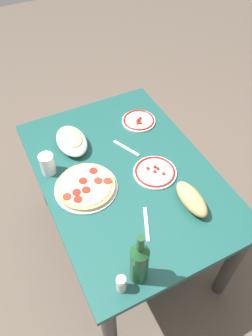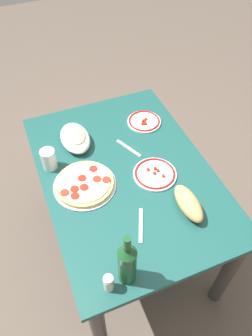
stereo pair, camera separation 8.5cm
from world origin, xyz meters
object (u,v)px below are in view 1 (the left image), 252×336
at_px(pepperoni_pizza, 86,186).
at_px(dining_table, 126,187).
at_px(side_plate_far, 139,120).
at_px(bread_loaf, 192,199).
at_px(spice_shaker, 121,284).
at_px(wine_bottle, 139,262).
at_px(side_plate_near, 155,172).
at_px(water_glass, 47,164).
at_px(baked_pasta_dish, 71,140).

bearing_deg(pepperoni_pizza, dining_table, 91.50).
bearing_deg(side_plate_far, bread_loaf, -5.43).
bearing_deg(spice_shaker, wine_bottle, 99.95).
relative_size(dining_table, spice_shaker, 13.42).
height_order(wine_bottle, bread_loaf, wine_bottle).
relative_size(side_plate_near, side_plate_far, 1.12).
bearing_deg(spice_shaker, water_glass, -174.62).
height_order(pepperoni_pizza, bread_loaf, bread_loaf).
height_order(pepperoni_pizza, side_plate_far, pepperoni_pizza).
distance_m(dining_table, wine_bottle, 0.59).
bearing_deg(water_glass, dining_table, 62.77).
height_order(dining_table, bread_loaf, bread_loaf).
bearing_deg(side_plate_far, side_plate_near, -16.29).
xyz_separation_m(baked_pasta_dish, water_glass, (0.12, -0.17, 0.01)).
height_order(pepperoni_pizza, wine_bottle, wine_bottle).
xyz_separation_m(pepperoni_pizza, side_plate_near, (0.06, 0.34, -0.01)).
bearing_deg(side_plate_near, spice_shaker, -42.27).
relative_size(pepperoni_pizza, water_glass, 2.73).
bearing_deg(water_glass, baked_pasta_dish, 125.58).
relative_size(dining_table, pepperoni_pizza, 3.88).
relative_size(baked_pasta_dish, side_plate_far, 1.26).
bearing_deg(water_glass, wine_bottle, 12.13).
bearing_deg(pepperoni_pizza, spice_shaker, -6.74).
distance_m(wine_bottle, side_plate_near, 0.54).
xyz_separation_m(pepperoni_pizza, spice_shaker, (0.50, -0.06, 0.03)).
bearing_deg(wine_bottle, water_glass, -167.87).
distance_m(wine_bottle, spice_shaker, 0.11).
distance_m(baked_pasta_dish, bread_loaf, 0.69).
xyz_separation_m(side_plate_near, side_plate_far, (-0.38, 0.11, 0.00)).
xyz_separation_m(dining_table, water_glass, (-0.17, -0.34, 0.18)).
bearing_deg(pepperoni_pizza, water_glass, -145.45).
xyz_separation_m(water_glass, side_plate_far, (-0.13, 0.57, -0.05)).
relative_size(baked_pasta_dish, bread_loaf, 1.14).
height_order(dining_table, side_plate_near, side_plate_near).
bearing_deg(baked_pasta_dish, side_plate_far, 91.83).
relative_size(dining_table, side_plate_far, 6.13).
xyz_separation_m(pepperoni_pizza, bread_loaf, (0.30, 0.39, 0.03)).
bearing_deg(dining_table, water_glass, -117.23).
bearing_deg(wine_bottle, spice_shaker, -80.05).
xyz_separation_m(baked_pasta_dish, side_plate_near, (0.36, 0.30, -0.03)).
xyz_separation_m(wine_bottle, water_glass, (-0.67, -0.14, -0.07)).
bearing_deg(wine_bottle, dining_table, 158.53).
bearing_deg(dining_table, spice_shaker, -28.31).
bearing_deg(bread_loaf, side_plate_far, 174.57).
bearing_deg(side_plate_near, baked_pasta_dish, -140.68).
xyz_separation_m(side_plate_near, bread_loaf, (0.23, 0.05, 0.03)).
height_order(dining_table, pepperoni_pizza, pepperoni_pizza).
distance_m(baked_pasta_dish, water_glass, 0.20).
xyz_separation_m(pepperoni_pizza, wine_bottle, (0.49, 0.02, 0.11)).
relative_size(pepperoni_pizza, bread_loaf, 1.43).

